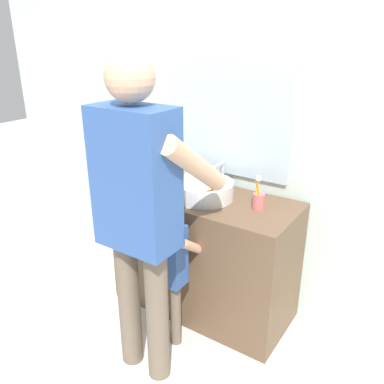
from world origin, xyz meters
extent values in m
plane|color=silver|center=(0.00, 0.00, 0.00)|extent=(14.00, 14.00, 0.00)
cube|color=silver|center=(0.00, 0.62, 1.35)|extent=(4.40, 0.08, 2.70)
cube|color=silver|center=(0.00, 0.57, 1.30)|extent=(0.87, 0.02, 0.76)
cube|color=brown|center=(0.00, 0.30, 0.42)|extent=(1.19, 0.54, 0.84)
cylinder|color=silver|center=(0.00, 0.28, 0.89)|extent=(0.38, 0.38, 0.11)
cylinder|color=#B1B1AD|center=(0.00, 0.28, 0.90)|extent=(0.31, 0.31, 0.09)
cylinder|color=#B7BABF|center=(0.00, 0.52, 0.93)|extent=(0.03, 0.03, 0.18)
cylinder|color=#B7BABF|center=(0.00, 0.46, 1.01)|extent=(0.02, 0.12, 0.02)
cylinder|color=#B7BABF|center=(-0.07, 0.52, 0.86)|extent=(0.04, 0.04, 0.05)
cylinder|color=#B7BABF|center=(0.07, 0.52, 0.86)|extent=(0.04, 0.04, 0.05)
cylinder|color=#D86666|center=(0.36, 0.32, 0.89)|extent=(0.07, 0.07, 0.09)
cylinder|color=orange|center=(0.37, 0.31, 0.94)|extent=(0.04, 0.02, 0.17)
cube|color=white|center=(0.37, 0.31, 1.03)|extent=(0.01, 0.02, 0.02)
cylinder|color=yellow|center=(0.35, 0.31, 0.94)|extent=(0.03, 0.02, 0.17)
cube|color=white|center=(0.35, 0.31, 1.03)|extent=(0.01, 0.02, 0.02)
cylinder|color=#B27FC6|center=(-0.37, 0.35, 0.90)|extent=(0.06, 0.06, 0.13)
cylinder|color=#2D2D2D|center=(-0.37, 0.35, 0.99)|extent=(0.02, 0.02, 0.03)
cylinder|color=#6B5B4C|center=(-0.05, -0.11, 0.22)|extent=(0.07, 0.07, 0.43)
cylinder|color=#6B5B4C|center=(0.05, -0.11, 0.22)|extent=(0.07, 0.07, 0.43)
cube|color=#33569E|center=(0.00, -0.11, 0.62)|extent=(0.22, 0.12, 0.38)
sphere|color=#D8A884|center=(0.00, -0.11, 0.88)|extent=(0.12, 0.12, 0.12)
cylinder|color=#D8A884|center=(-0.12, -0.01, 0.66)|extent=(0.05, 0.26, 0.21)
cylinder|color=#D8A884|center=(0.12, -0.01, 0.66)|extent=(0.05, 0.26, 0.21)
cylinder|color=#6B5B4C|center=(-0.08, -0.36, 0.40)|extent=(0.12, 0.12, 0.81)
cylinder|color=#6B5B4C|center=(0.12, -0.36, 0.40)|extent=(0.12, 0.12, 0.81)
cube|color=#33569E|center=(0.02, -0.36, 1.16)|extent=(0.40, 0.23, 0.70)
sphere|color=#D8A884|center=(0.02, -0.36, 1.64)|extent=(0.23, 0.23, 0.23)
cylinder|color=#D8A884|center=(-0.20, -0.18, 1.22)|extent=(0.10, 0.49, 0.38)
cylinder|color=#D8A884|center=(0.24, -0.18, 1.22)|extent=(0.10, 0.49, 0.38)
cylinder|color=orange|center=(0.24, 0.01, 1.04)|extent=(0.01, 0.14, 0.03)
cube|color=white|center=(0.24, 0.08, 1.05)|extent=(0.01, 0.02, 0.02)
camera|label=1|loc=(1.23, -1.69, 1.81)|focal=37.04mm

